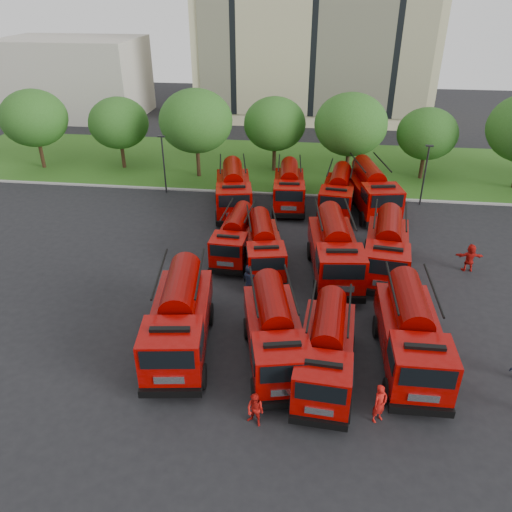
{
  "coord_description": "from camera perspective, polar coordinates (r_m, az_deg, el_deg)",
  "views": [
    {
      "loc": [
        3.09,
        -23.15,
        16.62
      ],
      "look_at": [
        -0.21,
        3.34,
        1.8
      ],
      "focal_mm": 35.0,
      "sensor_mm": 36.0,
      "label": 1
    }
  ],
  "objects": [
    {
      "name": "ground",
      "position": [
        28.67,
        -0.41,
        -6.4
      ],
      "size": [
        140.0,
        140.0,
        0.0
      ],
      "primitive_type": "plane",
      "color": "black",
      "rests_on": "ground"
    },
    {
      "name": "lawn",
      "position": [
        51.96,
        3.38,
        10.39
      ],
      "size": [
        70.0,
        16.0,
        0.12
      ],
      "primitive_type": "cube",
      "color": "#2B5516",
      "rests_on": "ground"
    },
    {
      "name": "curb",
      "position": [
        44.37,
        2.62,
        7.1
      ],
      "size": [
        70.0,
        0.3,
        0.14
      ],
      "primitive_type": "cube",
      "color": "gray",
      "rests_on": "ground"
    },
    {
      "name": "apartment_building",
      "position": [
        71.22,
        6.89,
        25.53
      ],
      "size": [
        30.0,
        14.18,
        25.0
      ],
      "color": "beige",
      "rests_on": "ground"
    },
    {
      "name": "side_building",
      "position": [
        75.76,
        -19.98,
        18.6
      ],
      "size": [
        18.0,
        12.0,
        10.0
      ],
      "primitive_type": "cube",
      "color": "#AAA497",
      "rests_on": "ground"
    },
    {
      "name": "tree_0",
      "position": [
        53.92,
        -24.05,
        14.2
      ],
      "size": [
        6.3,
        6.3,
        7.7
      ],
      "color": "#382314",
      "rests_on": "ground"
    },
    {
      "name": "tree_1",
      "position": [
        51.38,
        -15.43,
        14.44
      ],
      "size": [
        5.71,
        5.71,
        6.98
      ],
      "color": "#382314",
      "rests_on": "ground"
    },
    {
      "name": "tree_2",
      "position": [
        47.37,
        -6.88,
        15.07
      ],
      "size": [
        6.72,
        6.72,
        8.22
      ],
      "color": "#382314",
      "rests_on": "ground"
    },
    {
      "name": "tree_3",
      "position": [
        48.81,
        2.15,
        14.86
      ],
      "size": [
        5.88,
        5.88,
        7.19
      ],
      "color": "#382314",
      "rests_on": "ground"
    },
    {
      "name": "tree_4",
      "position": [
        47.14,
        10.78,
        14.55
      ],
      "size": [
        6.55,
        6.55,
        8.01
      ],
      "color": "#382314",
      "rests_on": "ground"
    },
    {
      "name": "tree_5",
      "position": [
        49.25,
        18.98,
        13.07
      ],
      "size": [
        5.46,
        5.46,
        6.68
      ],
      "color": "#382314",
      "rests_on": "ground"
    },
    {
      "name": "lamp_post_0",
      "position": [
        44.59,
        -10.52,
        10.62
      ],
      "size": [
        0.6,
        0.25,
        5.11
      ],
      "color": "black",
      "rests_on": "ground"
    },
    {
      "name": "lamp_post_1",
      "position": [
        43.54,
        18.77,
        9.11
      ],
      "size": [
        0.6,
        0.25,
        5.11
      ],
      "color": "black",
      "rests_on": "ground"
    },
    {
      "name": "fire_truck_0",
      "position": [
        25.37,
        -8.74,
        -7.01
      ],
      "size": [
        3.81,
        8.31,
        3.65
      ],
      "rotation": [
        0.0,
        0.0,
        0.13
      ],
      "color": "black",
      "rests_on": "ground"
    },
    {
      "name": "fire_truck_1",
      "position": [
        24.42,
        2.16,
        -8.69
      ],
      "size": [
        4.04,
        7.73,
        3.35
      ],
      "rotation": [
        0.0,
        0.0,
        0.22
      ],
      "color": "black",
      "rests_on": "ground"
    },
    {
      "name": "fire_truck_2",
      "position": [
        23.71,
        8.02,
        -10.58
      ],
      "size": [
        3.0,
        7.2,
        3.2
      ],
      "rotation": [
        0.0,
        0.0,
        -0.07
      ],
      "color": "black",
      "rests_on": "ground"
    },
    {
      "name": "fire_truck_3",
      "position": [
        25.29,
        17.28,
        -8.45
      ],
      "size": [
        2.94,
        7.79,
        3.53
      ],
      "rotation": [
        0.0,
        0.0,
        0.01
      ],
      "color": "black",
      "rests_on": "ground"
    },
    {
      "name": "fire_truck_4",
      "position": [
        33.68,
        -2.35,
        2.26
      ],
      "size": [
        2.61,
        6.49,
        2.9
      ],
      "rotation": [
        0.0,
        0.0,
        -0.05
      ],
      "color": "black",
      "rests_on": "ground"
    },
    {
      "name": "fire_truck_5",
      "position": [
        32.22,
        0.82,
        1.12
      ],
      "size": [
        3.58,
        7.03,
        3.06
      ],
      "rotation": [
        0.0,
        0.0,
        0.2
      ],
      "color": "black",
      "rests_on": "ground"
    },
    {
      "name": "fire_truck_6",
      "position": [
        31.66,
        8.97,
        0.77
      ],
      "size": [
        3.6,
        8.19,
        3.61
      ],
      "rotation": [
        0.0,
        0.0,
        0.11
      ],
      "color": "black",
      "rests_on": "ground"
    },
    {
      "name": "fire_truck_7",
      "position": [
        32.68,
        14.71,
        0.92
      ],
      "size": [
        3.57,
        7.87,
        3.46
      ],
      "rotation": [
        0.0,
        0.0,
        -0.13
      ],
      "color": "black",
      "rests_on": "ground"
    },
    {
      "name": "fire_truck_8",
      "position": [
        40.54,
        -2.6,
        7.53
      ],
      "size": [
        4.05,
        8.14,
        3.55
      ],
      "rotation": [
        0.0,
        0.0,
        0.18
      ],
      "color": "black",
      "rests_on": "ground"
    },
    {
      "name": "fire_truck_9",
      "position": [
        41.72,
        3.79,
        7.9
      ],
      "size": [
        2.95,
        7.23,
        3.23
      ],
      "rotation": [
        0.0,
        0.0,
        0.06
      ],
      "color": "black",
      "rests_on": "ground"
    },
    {
      "name": "fire_truck_10",
      "position": [
        40.9,
        9.37,
        7.16
      ],
      "size": [
        3.27,
        7.41,
        3.27
      ],
      "rotation": [
        0.0,
        0.0,
        -0.11
      ],
      "color": "black",
      "rests_on": "ground"
    },
    {
      "name": "fire_truck_11",
      "position": [
        41.44,
        13.07,
        7.37
      ],
      "size": [
        4.26,
        8.4,
        3.65
      ],
      "rotation": [
        0.0,
        0.0,
        0.2
      ],
      "color": "black",
      "rests_on": "ground"
    },
    {
      "name": "firefighter_0",
      "position": [
        23.24,
        13.67,
        -17.71
      ],
      "size": [
        0.86,
        0.83,
        1.9
      ],
      "primitive_type": "imported",
      "rotation": [
        0.0,
        0.0,
        0.66
      ],
      "color": "#AC110D",
      "rests_on": "ground"
    },
    {
      "name": "firefighter_1",
      "position": [
        22.48,
        -0.09,
        -18.64
      ],
      "size": [
        0.91,
        0.74,
        1.64
      ],
      "primitive_type": "imported",
      "rotation": [
        0.0,
        0.0,
        -0.46
      ],
      "color": "#AC110D",
      "rests_on": "ground"
    },
    {
      "name": "firefighter_4",
      "position": [
        30.26,
        -0.71,
        -4.28
      ],
      "size": [
        1.14,
        0.98,
        1.98
      ],
      "primitive_type": "imported",
      "rotation": [
        0.0,
        0.0,
        2.72
      ],
      "color": "black",
      "rests_on": "ground"
    },
    {
      "name": "firefighter_5",
      "position": [
        35.38,
        22.94,
        -1.51
      ],
      "size": [
        1.78,
        0.83,
        1.88
      ],
      "primitive_type": "imported",
      "rotation": [
        0.0,
        0.0,
        3.18
      ],
      "color": "#AC110D",
      "rests_on": "ground"
    }
  ]
}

